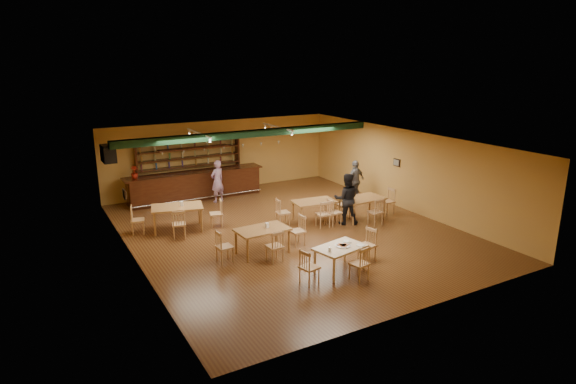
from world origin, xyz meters
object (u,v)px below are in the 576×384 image
dining_table_c (263,241)px  patron_bar (217,181)px  near_table (340,259)px  dining_table_d (362,208)px  patron_right_a (346,199)px  dining_table_a (178,218)px  dining_table_b (314,211)px  bar_counter (196,185)px

dining_table_c → patron_bar: bearing=79.4°
patron_bar → near_table: bearing=72.6°
dining_table_d → patron_bar: bearing=126.8°
dining_table_c → near_table: bearing=-62.6°
dining_table_c → patron_bar: patron_bar is taller
near_table → patron_right_a: size_ratio=0.75×
dining_table_d → dining_table_a: bearing=158.6°
near_table → dining_table_c: bearing=108.1°
dining_table_c → patron_bar: size_ratio=0.90×
patron_bar → dining_table_a: bearing=25.2°
dining_table_a → dining_table_c: bearing=-49.5°
near_table → dining_table_b: bearing=55.3°
dining_table_a → dining_table_b: size_ratio=1.13×
dining_table_a → near_table: dining_table_a is taller
dining_table_b → dining_table_d: size_ratio=0.94×
bar_counter → dining_table_d: (4.30, -5.34, -0.18)m
dining_table_d → patron_bar: patron_bar is taller
dining_table_b → near_table: 4.22m
dining_table_b → dining_table_c: bearing=-142.5°
dining_table_b → near_table: bearing=-106.6°
dining_table_b → patron_right_a: size_ratio=0.82×
bar_counter → dining_table_c: size_ratio=3.70×
dining_table_b → dining_table_c: size_ratio=0.96×
bar_counter → near_table: 8.64m
dining_table_c → dining_table_d: (4.46, 1.08, 0.01)m
dining_table_c → near_table: dining_table_c is taller
dining_table_d → near_table: dining_table_d is taller
dining_table_d → near_table: size_ratio=1.16×
patron_right_a → dining_table_a: bearing=4.6°
bar_counter → dining_table_d: bearing=-51.2°
dining_table_a → near_table: size_ratio=1.24×
bar_counter → patron_bar: 1.07m
patron_bar → bar_counter: bearing=-73.5°
patron_bar → patron_right_a: (2.88, -4.66, 0.05)m
near_table → patron_right_a: 3.97m
dining_table_a → patron_right_a: 5.71m
bar_counter → dining_table_b: (2.70, -4.68, -0.20)m
dining_table_b → patron_right_a: (0.80, -0.80, 0.53)m
dining_table_b → patron_right_a: bearing=-38.7°
dining_table_a → patron_bar: bearing=60.1°
bar_counter → dining_table_b: 5.41m
bar_counter → patron_bar: bearing=-52.8°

